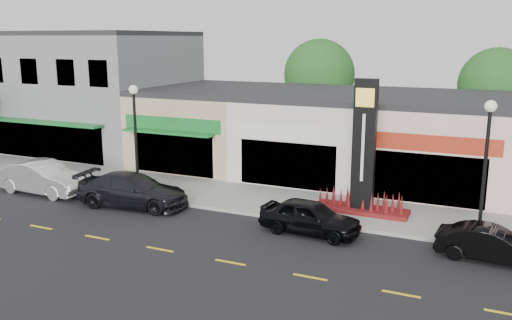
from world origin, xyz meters
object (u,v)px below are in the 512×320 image
at_px(lamp_east_near, 486,157).
at_px(car_dark_sedan, 133,190).
at_px(car_black_conv, 491,244).
at_px(lamp_west_near, 135,129).
at_px(car_black_sedan, 310,217).
at_px(pylon_sign, 363,166).
at_px(car_white_van, 43,178).

height_order(lamp_east_near, car_dark_sedan, lamp_east_near).
bearing_deg(car_black_conv, lamp_west_near, 88.76).
distance_m(lamp_west_near, lamp_east_near, 16.00).
bearing_deg(lamp_west_near, car_black_sedan, -9.02).
height_order(lamp_west_near, car_black_sedan, lamp_west_near).
xyz_separation_m(pylon_sign, car_black_conv, (5.47, -3.20, -1.65)).
height_order(lamp_east_near, car_black_sedan, lamp_east_near).
relative_size(car_dark_sedan, car_black_conv, 1.42).
xyz_separation_m(car_black_sedan, car_black_conv, (6.83, 0.02, -0.08)).
xyz_separation_m(car_dark_sedan, car_black_sedan, (8.88, -0.10, -0.07)).
height_order(car_black_sedan, car_black_conv, car_black_sedan).
bearing_deg(car_white_van, pylon_sign, -76.85).
bearing_deg(car_black_conv, car_dark_sedan, 93.71).
height_order(car_dark_sedan, car_black_conv, car_dark_sedan).
relative_size(pylon_sign, car_dark_sedan, 1.11).
distance_m(pylon_sign, car_black_conv, 6.55).
height_order(car_white_van, car_dark_sedan, car_white_van).
distance_m(lamp_west_near, car_black_conv, 16.79).
bearing_deg(car_black_sedan, car_black_conv, -84.87).
xyz_separation_m(lamp_east_near, car_white_van, (-20.78, -1.53, -2.64)).
bearing_deg(lamp_west_near, pylon_sign, 8.77).
distance_m(car_black_sedan, car_black_conv, 6.83).
height_order(lamp_west_near, car_white_van, lamp_west_near).
height_order(lamp_east_near, car_white_van, lamp_east_near).
xyz_separation_m(car_white_van, car_black_conv, (21.25, 0.02, -0.21)).
bearing_deg(car_white_van, car_black_conv, -88.34).
bearing_deg(car_dark_sedan, car_black_sedan, -96.79).
xyz_separation_m(lamp_west_near, car_black_conv, (16.47, -1.51, -2.85)).
distance_m(pylon_sign, car_black_sedan, 3.83).
bearing_deg(car_white_van, lamp_west_near, -70.68).
height_order(car_white_van, car_black_sedan, car_white_van).
bearing_deg(pylon_sign, car_dark_sedan, -163.01).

